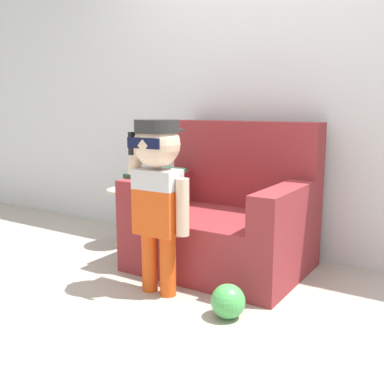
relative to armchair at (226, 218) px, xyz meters
The scene contains 6 objects.
ground_plane 0.50m from the armchair, 70.32° to the right, with size 10.00×10.00×0.00m, color #ADA89E.
wall_back 1.07m from the armchair, 74.85° to the left, with size 10.00×0.05×2.60m.
armchair is the anchor object (origin of this frame).
person_child 0.73m from the armchair, 98.93° to the right, with size 0.42×0.31×1.02m.
side_table 0.85m from the armchair, behind, with size 0.31×0.31×0.46m.
toy_ball 0.84m from the armchair, 60.48° to the right, with size 0.18×0.18×0.18m.
Camera 1 is at (1.29, -2.30, 1.09)m, focal length 42.00 mm.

